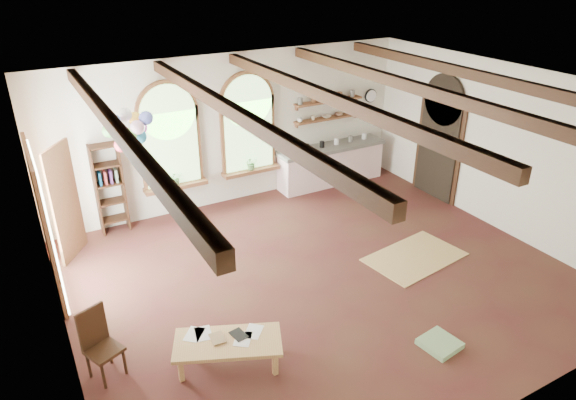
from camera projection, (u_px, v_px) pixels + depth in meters
floor at (320, 275)px, 8.78m from camera, size 8.00×8.00×0.00m
ceiling_beams at (326, 96)px, 7.43m from camera, size 6.20×6.80×0.18m
window_left at (170, 140)px, 10.15m from camera, size 1.30×0.28×2.20m
window_right at (248, 127)px, 10.89m from camera, size 1.30×0.28×2.20m
left_doorway at (45, 226)px, 7.96m from camera, size 0.10×1.90×2.50m
right_doorway at (438, 149)px, 11.21m from camera, size 0.10×1.30×2.40m
kitchen_counter at (331, 164)px, 12.09m from camera, size 2.68×0.62×0.94m
wall_shelf_lower at (328, 118)px, 11.77m from camera, size 1.70×0.24×0.04m
wall_shelf_upper at (329, 101)px, 11.59m from camera, size 1.70×0.24×0.04m
wall_clock at (371, 96)px, 12.22m from camera, size 0.32×0.04×0.32m
bookshelf at (110, 189)px, 9.82m from camera, size 0.53×0.32×1.80m
coffee_table at (228, 344)px, 6.72m from camera, size 1.54×1.15×0.40m
side_chair at (105, 357)px, 6.59m from camera, size 0.52×0.52×0.99m
floor_mat at (415, 257)px, 9.28m from camera, size 1.88×1.31×0.02m
floor_cushion at (440, 344)px, 7.18m from camera, size 0.55×0.55×0.08m
water_jug_a at (364, 166)px, 12.63m from camera, size 0.29×0.29×0.56m
water_jug_b at (364, 166)px, 12.63m from camera, size 0.29×0.29×0.57m
balloon_cluster at (128, 128)px, 8.51m from camera, size 0.78×0.78×1.15m
table_book at (211, 340)px, 6.69m from camera, size 0.20×0.27×0.02m
tablet at (239, 335)px, 6.80m from camera, size 0.20×0.27×0.01m
potted_plant_left at (176, 178)px, 10.41m from camera, size 0.27×0.23×0.30m
potted_plant_right at (251, 163)px, 11.15m from camera, size 0.27×0.23×0.30m
shelf_cup_a at (300, 120)px, 11.41m from camera, size 0.12×0.10×0.10m
shelf_cup_b at (313, 118)px, 11.56m from camera, size 0.10×0.10×0.09m
shelf_bowl_a at (326, 117)px, 11.73m from camera, size 0.22×0.22×0.05m
shelf_bowl_b at (339, 114)px, 11.88m from camera, size 0.20×0.20×0.06m
shelf_vase at (351, 109)px, 12.00m from camera, size 0.18×0.18×0.19m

